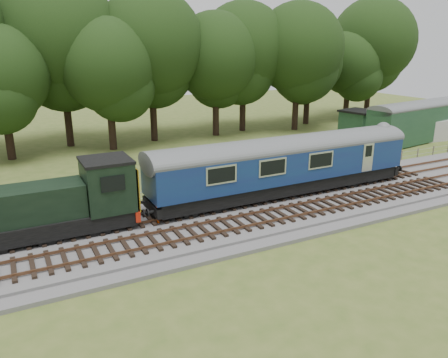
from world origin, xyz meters
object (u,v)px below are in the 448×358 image
worker (160,206)px  shunter_loco (54,205)px  parked_coach (425,118)px  caravan (437,129)px  dmu_railcar (284,161)px

worker → shunter_loco: bearing=156.7°
shunter_loco → parked_coach: size_ratio=0.54×
shunter_loco → parked_coach: 38.45m
worker → parked_coach: parked_coach is taller
shunter_loco → worker: size_ratio=4.76×
parked_coach → caravan: (1.56, -0.44, -1.25)m
caravan → shunter_loco: bearing=-164.5°
shunter_loco → parked_coach: (37.51, 8.41, 0.34)m
parked_coach → shunter_loco: bearing=-175.7°
dmu_railcar → caravan: size_ratio=4.13×
shunter_loco → worker: 5.39m
dmu_railcar → worker: dmu_railcar is taller
dmu_railcar → parked_coach: (23.59, 8.41, -0.29)m
dmu_railcar → shunter_loco: 13.94m
dmu_railcar → worker: 8.77m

